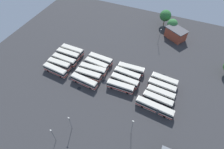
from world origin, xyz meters
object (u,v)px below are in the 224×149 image
(bus_row2_slot2, at_px, (93,69))
(lamp_post_by_building, at_px, (70,123))
(lamp_post_far_corner, at_px, (160,36))
(bus_row1_slot3, at_px, (120,87))
(tree_south_edge, at_px, (165,16))
(bus_row2_slot3, at_px, (89,75))
(bus_row3_slot4, at_px, (55,70))
(lamp_post_near_entrance, at_px, (53,135))
(bus_row2_slot0, at_px, (101,59))
(bus_row1_slot0, at_px, (131,69))
(bus_row3_slot1, at_px, (68,54))
(bus_row0_slot3, at_px, (158,100))
(depot_building, at_px, (176,34))
(bus_row0_slot1, at_px, (162,86))
(bus_row0_slot4, at_px, (155,107))
(bus_row3_slot0, at_px, (72,50))
(bus_row2_slot1, at_px, (97,64))
(bus_row0_slot0, at_px, (164,80))
(tree_northwest, at_px, (172,24))
(bus_row0_slot2, at_px, (161,93))
(bus_row2_slot4, at_px, (84,81))
(bus_row3_slot2, at_px, (64,60))
(bus_row3_slot3, at_px, (59,64))
(bus_row1_slot2, at_px, (125,81))
(lamp_post_mid_lot, at_px, (132,127))
(bus_row1_slot1, at_px, (127,74))

(bus_row2_slot2, distance_m, lamp_post_by_building, 28.00)
(lamp_post_far_corner, bearing_deg, bus_row1_slot3, 78.92)
(bus_row1_slot3, bearing_deg, bus_row2_slot2, -16.12)
(tree_south_edge, bearing_deg, bus_row2_slot3, 68.63)
(bus_row2_slot3, xyz_separation_m, tree_south_edge, (-20.91, -53.45, 4.19))
(bus_row3_slot4, distance_m, lamp_post_near_entrance, 31.97)
(bus_row2_slot0, bearing_deg, bus_row1_slot0, 179.13)
(bus_row2_slot3, relative_size, bus_row3_slot1, 0.98)
(bus_row0_slot3, xyz_separation_m, bus_row2_slot2, (30.62, -4.68, 0.00))
(bus_row0_slot3, relative_size, depot_building, 0.96)
(bus_row0_slot1, height_order, bus_row0_slot4, same)
(bus_row1_slot0, height_order, bus_row3_slot0, same)
(bus_row2_slot1, bearing_deg, tree_south_edge, -113.84)
(bus_row0_slot0, distance_m, bus_row3_slot0, 45.89)
(bus_row0_slot3, distance_m, tree_northwest, 49.38)
(bus_row1_slot0, height_order, bus_row2_slot3, same)
(bus_row0_slot1, height_order, bus_row0_slot2, same)
(bus_row0_slot3, distance_m, lamp_post_near_entrance, 40.01)
(bus_row2_slot4, bearing_deg, depot_building, -121.80)
(bus_row0_slot4, distance_m, bus_row3_slot2, 46.30)
(bus_row3_slot3, relative_size, depot_building, 0.88)
(lamp_post_far_corner, relative_size, lamp_post_by_building, 1.20)
(bus_row0_slot1, relative_size, bus_row2_slot0, 1.00)
(bus_row1_slot2, relative_size, lamp_post_mid_lot, 1.36)
(bus_row0_slot4, height_order, lamp_post_by_building, lamp_post_by_building)
(bus_row1_slot1, xyz_separation_m, tree_northwest, (-10.68, -41.21, 3.33))
(bus_row1_slot0, bearing_deg, bus_row3_slot1, 5.11)
(bus_row2_slot4, distance_m, lamp_post_by_building, 20.66)
(bus_row1_slot1, bearing_deg, bus_row3_slot2, 5.75)
(bus_row0_slot3, bearing_deg, bus_row2_slot1, -14.92)
(bus_row0_slot1, height_order, bus_row2_slot2, same)
(bus_row1_slot0, bearing_deg, bus_row3_slot4, 24.49)
(bus_row0_slot1, distance_m, tree_northwest, 42.28)
(bus_row1_slot3, xyz_separation_m, lamp_post_near_entrance, (12.04, 29.09, 2.52))
(bus_row1_slot2, bearing_deg, bus_row3_slot4, 11.81)
(bus_row2_slot4, distance_m, bus_row3_slot1, 19.20)
(bus_row0_slot0, bearing_deg, bus_row0_slot2, 91.42)
(bus_row1_slot0, relative_size, lamp_post_far_corner, 1.34)
(bus_row2_slot2, xyz_separation_m, bus_row2_slot3, (0.29, 3.63, -0.00))
(bus_row2_slot0, height_order, bus_row2_slot4, same)
(bus_row0_slot3, height_order, bus_row0_slot4, same)
(bus_row1_slot0, height_order, bus_row3_slot4, same)
(lamp_post_by_building, relative_size, tree_south_edge, 0.81)
(bus_row1_slot2, xyz_separation_m, bus_row2_slot1, (15.28, -4.17, -0.00))
(bus_row1_slot2, bearing_deg, bus_row3_slot2, -1.55)
(bus_row2_slot4, xyz_separation_m, tree_south_edge, (-20.85, -57.46, 4.19))
(bus_row3_slot1, distance_m, lamp_post_by_building, 37.86)
(bus_row2_slot3, xyz_separation_m, lamp_post_mid_lot, (-25.81, 17.21, 3.00))
(bus_row0_slot3, bearing_deg, lamp_post_near_entrance, 46.01)
(depot_building, bearing_deg, bus_row3_slot2, 41.84)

